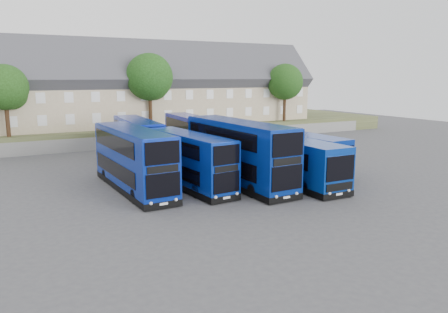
# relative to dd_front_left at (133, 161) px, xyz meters

# --- Properties ---
(ground) EXTENTS (120.00, 120.00, 0.00)m
(ground) POSITION_rel_dd_front_left_xyz_m (6.54, -4.42, -2.24)
(ground) COLOR #434347
(ground) RESTS_ON ground
(retaining_wall) EXTENTS (70.00, 0.40, 1.50)m
(retaining_wall) POSITION_rel_dd_front_left_xyz_m (6.54, 19.58, -1.49)
(retaining_wall) COLOR slate
(retaining_wall) RESTS_ON ground
(earth_bank) EXTENTS (80.00, 20.00, 2.00)m
(earth_bank) POSITION_rel_dd_front_left_xyz_m (6.54, 29.58, -1.24)
(earth_bank) COLOR #474B2A
(earth_bank) RESTS_ON ground
(terrace_row) EXTENTS (54.00, 10.40, 11.20)m
(terrace_row) POSITION_rel_dd_front_left_xyz_m (6.54, 25.58, 4.35)
(terrace_row) COLOR tan
(terrace_row) RESTS_ON earth_bank
(dd_front_left) EXTENTS (3.02, 11.57, 4.57)m
(dd_front_left) POSITION_rel_dd_front_left_xyz_m (0.00, 0.00, 0.00)
(dd_front_left) COLOR navy
(dd_front_left) RESTS_ON ground
(dd_front_mid) EXTENTS (3.20, 10.46, 4.09)m
(dd_front_mid) POSITION_rel_dd_front_left_xyz_m (3.97, -1.24, -0.23)
(dd_front_mid) COLOR navy
(dd_front_mid) RESTS_ON ground
(dd_front_right) EXTENTS (3.17, 12.43, 4.91)m
(dd_front_right) POSITION_rel_dd_front_left_xyz_m (7.79, -2.03, 0.17)
(dd_front_right) COLOR navy
(dd_front_right) RESTS_ON ground
(dd_rear_left) EXTENTS (3.15, 10.90, 4.28)m
(dd_rear_left) POSITION_rel_dd_front_left_xyz_m (3.29, 9.62, -0.14)
(dd_rear_left) COLOR #081E98
(dd_rear_left) RESTS_ON ground
(dd_rear_right) EXTENTS (3.14, 10.83, 4.25)m
(dd_rear_right) POSITION_rel_dd_front_left_xyz_m (9.34, 10.43, -0.16)
(dd_rear_right) COLOR #060E7A
(dd_rear_right) RESTS_ON ground
(coach_east_a) EXTENTS (2.94, 13.08, 3.56)m
(coach_east_a) POSITION_rel_dd_front_left_xyz_m (11.74, -2.72, -0.49)
(coach_east_a) COLOR navy
(coach_east_a) RESTS_ON ground
(coach_east_b) EXTENTS (3.04, 12.20, 3.31)m
(coach_east_b) POSITION_rel_dd_front_left_xyz_m (15.43, 0.80, -0.62)
(coach_east_b) COLOR navy
(coach_east_b) RESTS_ON ground
(tree_west) EXTENTS (4.80, 4.80, 7.65)m
(tree_west) POSITION_rel_dd_front_left_xyz_m (-7.32, 20.67, 4.81)
(tree_west) COLOR #382314
(tree_west) RESTS_ON earth_bank
(tree_mid) EXTENTS (5.76, 5.76, 9.18)m
(tree_mid) POSITION_rel_dd_front_left_xyz_m (8.68, 21.17, 5.82)
(tree_mid) COLOR #382314
(tree_mid) RESTS_ON earth_bank
(tree_east) EXTENTS (5.12, 5.12, 8.16)m
(tree_east) POSITION_rel_dd_front_left_xyz_m (28.68, 20.67, 5.15)
(tree_east) COLOR #382314
(tree_east) RESTS_ON earth_bank
(tree_far) EXTENTS (5.44, 5.44, 8.67)m
(tree_far) POSITION_rel_dd_front_left_xyz_m (34.68, 27.67, 5.48)
(tree_far) COLOR #382314
(tree_far) RESTS_ON earth_bank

